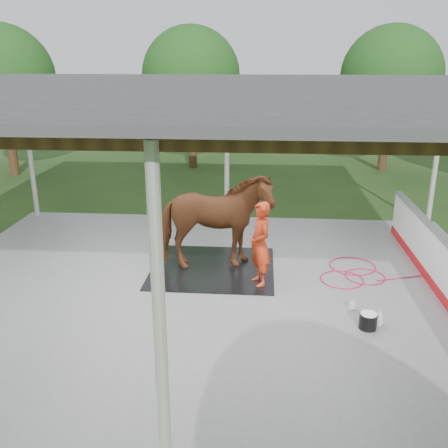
# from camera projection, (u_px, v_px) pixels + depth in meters

# --- Properties ---
(ground) EXTENTS (100.00, 100.00, 0.00)m
(ground) POSITION_uv_depth(u_px,v_px,m) (210.00, 294.00, 10.12)
(ground) COLOR #1E3814
(concrete_slab) EXTENTS (12.00, 10.00, 0.05)m
(concrete_slab) POSITION_uv_depth(u_px,v_px,m) (210.00, 293.00, 10.11)
(concrete_slab) COLOR slate
(concrete_slab) RESTS_ON ground
(pavilion_structure) EXTENTS (12.60, 10.60, 4.05)m
(pavilion_structure) POSITION_uv_depth(u_px,v_px,m) (208.00, 93.00, 8.84)
(pavilion_structure) COLOR beige
(pavilion_structure) RESTS_ON ground
(dasher_board) EXTENTS (0.16, 8.00, 1.15)m
(dasher_board) POSITION_uv_depth(u_px,v_px,m) (447.00, 275.00, 9.59)
(dasher_board) COLOR red
(dasher_board) RESTS_ON concrete_slab
(tree_belt) EXTENTS (28.00, 28.00, 5.80)m
(tree_belt) POSITION_uv_depth(u_px,v_px,m) (228.00, 99.00, 9.73)
(tree_belt) COLOR #382314
(tree_belt) RESTS_ON ground
(rubber_mat) EXTENTS (2.73, 2.56, 0.02)m
(rubber_mat) POSITION_uv_depth(u_px,v_px,m) (213.00, 268.00, 11.24)
(rubber_mat) COLOR black
(rubber_mat) RESTS_ON concrete_slab
(horse) EXTENTS (2.74, 1.67, 2.16)m
(horse) POSITION_uv_depth(u_px,v_px,m) (212.00, 222.00, 10.89)
(horse) COLOR brown
(horse) RESTS_ON rubber_mat
(handler) EXTENTS (0.64, 0.76, 1.78)m
(handler) POSITION_uv_depth(u_px,v_px,m) (260.00, 244.00, 10.20)
(handler) COLOR red
(handler) RESTS_ON concrete_slab
(wash_bucket) EXTENTS (0.31, 0.31, 0.29)m
(wash_bucket) POSITION_uv_depth(u_px,v_px,m) (368.00, 321.00, 8.73)
(wash_bucket) COLOR black
(wash_bucket) RESTS_ON concrete_slab
(soap_bottle_a) EXTENTS (0.16, 0.16, 0.31)m
(soap_bottle_a) POSITION_uv_depth(u_px,v_px,m) (379.00, 318.00, 8.82)
(soap_bottle_a) COLOR silver
(soap_bottle_a) RESTS_ON concrete_slab
(soap_bottle_b) EXTENTS (0.13, 0.13, 0.20)m
(soap_bottle_b) POSITION_uv_depth(u_px,v_px,m) (352.00, 305.00, 9.39)
(soap_bottle_b) COLOR #338CD8
(soap_bottle_b) RESTS_ON concrete_slab
(hose_coil) EXTENTS (2.68, 1.74, 0.02)m
(hose_coil) POSITION_uv_depth(u_px,v_px,m) (353.00, 273.00, 10.96)
(hose_coil) COLOR #C20D38
(hose_coil) RESTS_ON concrete_slab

